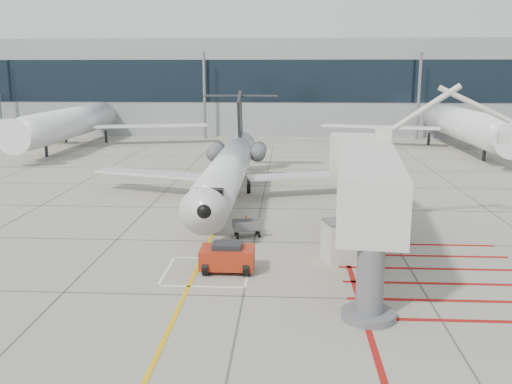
{
  "coord_description": "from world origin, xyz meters",
  "views": [
    {
      "loc": [
        1.85,
        -27.24,
        9.7
      ],
      "look_at": [
        0.0,
        6.0,
        2.5
      ],
      "focal_mm": 40.0,
      "sensor_mm": 36.0,
      "label": 1
    }
  ],
  "objects": [
    {
      "name": "terminal_building",
      "position": [
        10.0,
        70.0,
        7.0
      ],
      "size": [
        180.0,
        28.0,
        14.0
      ],
      "primitive_type": "cube",
      "color": "gray",
      "rests_on": "ground_plane"
    },
    {
      "name": "pushback_tug",
      "position": [
        -1.02,
        -0.88,
        0.76
      ],
      "size": [
        2.61,
        1.64,
        1.52
      ],
      "primitive_type": null,
      "rotation": [
        0.0,
        0.0,
        -0.01
      ],
      "color": "#A72710",
      "rests_on": "ground_plane"
    },
    {
      "name": "cone_side",
      "position": [
        -0.76,
        8.13,
        0.29
      ],
      "size": [
        0.41,
        0.41,
        0.57
      ],
      "primitive_type": "cone",
      "color": "#F8520D",
      "rests_on": "ground_plane"
    },
    {
      "name": "ground_plane",
      "position": [
        0.0,
        0.0,
        0.0
      ],
      "size": [
        260.0,
        260.0,
        0.0
      ],
      "primitive_type": "plane",
      "color": "gray",
      "rests_on": "ground"
    },
    {
      "name": "bg_aircraft_c",
      "position": [
        23.02,
        46.0,
        5.59
      ],
      "size": [
        33.53,
        37.26,
        11.18
      ],
      "primitive_type": null,
      "color": "silver",
      "rests_on": "ground_plane"
    },
    {
      "name": "cone_nose",
      "position": [
        -2.04,
        3.08,
        0.23
      ],
      "size": [
        0.33,
        0.33,
        0.46
      ],
      "primitive_type": "cone",
      "color": "orange",
      "rests_on": "ground_plane"
    },
    {
      "name": "baggage_cart",
      "position": [
        -0.47,
        5.07,
        0.52
      ],
      "size": [
        1.84,
        1.41,
        1.03
      ],
      "primitive_type": null,
      "rotation": [
        0.0,
        0.0,
        0.25
      ],
      "color": "#58585D",
      "rests_on": "ground_plane"
    },
    {
      "name": "bg_aircraft_b",
      "position": [
        -25.28,
        46.0,
        5.51
      ],
      "size": [
        33.05,
        36.72,
        11.02
      ],
      "primitive_type": null,
      "color": "silver",
      "rests_on": "ground_plane"
    },
    {
      "name": "terminal_glass_band",
      "position": [
        10.0,
        55.95,
        8.0
      ],
      "size": [
        180.0,
        0.1,
        6.0
      ],
      "primitive_type": "cube",
      "color": "black",
      "rests_on": "ground_plane"
    },
    {
      "name": "jet_bridge",
      "position": [
        5.86,
        0.41,
        3.74
      ],
      "size": [
        10.9,
        19.58,
        7.48
      ],
      "primitive_type": null,
      "rotation": [
        0.0,
        0.0,
        -0.11
      ],
      "color": "silver",
      "rests_on": "ground_plane"
    },
    {
      "name": "ground_power_unit",
      "position": [
        5.16,
        1.11,
        1.07
      ],
      "size": [
        3.04,
        2.26,
        2.15
      ],
      "primitive_type": null,
      "rotation": [
        0.0,
        0.0,
        0.27
      ],
      "color": "beige",
      "rests_on": "ground_plane"
    },
    {
      "name": "regional_jet",
      "position": [
        -2.57,
        12.23,
        3.76
      ],
      "size": [
        22.82,
        28.74,
        7.52
      ],
      "primitive_type": null,
      "rotation": [
        0.0,
        0.0,
        0.0
      ],
      "color": "silver",
      "rests_on": "ground_plane"
    }
  ]
}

